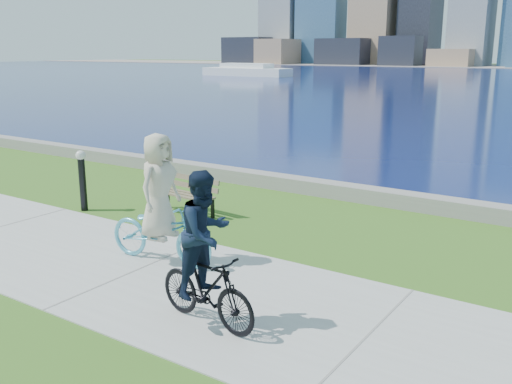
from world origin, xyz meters
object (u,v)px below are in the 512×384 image
Objects in this scene: park_bench at (186,192)px; bollard_lamp at (82,176)px; cyclist_woman at (160,215)px; cyclist_man at (206,262)px.

park_bench is 1.19× the size of bollard_lamp.
bollard_lamp is 0.62× the size of cyclist_woman.
bollard_lamp is at bearing -148.01° from park_bench.
cyclist_woman reaches higher than bollard_lamp.
cyclist_woman is (1.60, -2.50, 0.33)m from park_bench.
cyclist_woman is at bearing -21.15° from bollard_lamp.
park_bench is 5.32m from cyclist_man.
bollard_lamp is 0.66× the size of cyclist_man.
bollard_lamp is at bearing 62.78° from cyclist_woman.
bollard_lamp is (-2.08, -1.07, 0.28)m from park_bench.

